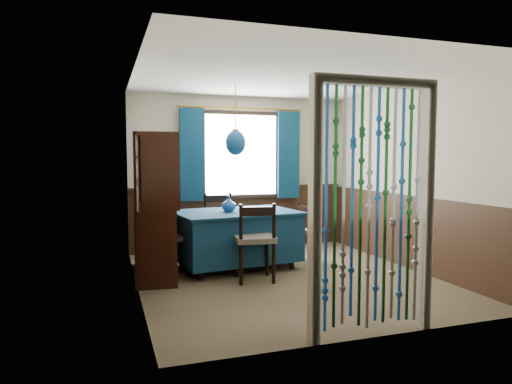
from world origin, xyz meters
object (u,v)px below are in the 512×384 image
object	(u,v)px
chair_left	(167,238)
pendant_lamp	(236,143)
chair_near	(255,240)
dining_table	(236,235)
chair_right	(296,231)
sideboard	(155,227)
bowl_shelf	(160,178)
vase_sideboard	(157,197)
vase_table	(229,205)
chair_far	(220,224)

from	to	relation	value
chair_left	pendant_lamp	distance (m)	1.56
chair_near	chair_left	distance (m)	1.18
dining_table	chair_right	xyz separation A→B (m)	(0.94, 0.12, -0.01)
chair_left	sideboard	bearing A→B (deg)	-124.55
chair_near	bowl_shelf	distance (m)	1.39
chair_right	pendant_lamp	xyz separation A→B (m)	(-0.94, -0.12, 1.27)
sideboard	vase_sideboard	size ratio (longest dim) A/B	10.29
chair_right	vase_sideboard	xyz separation A→B (m)	(-1.98, 0.10, 0.55)
chair_near	vase_table	distance (m)	0.81
sideboard	pendant_lamp	size ratio (longest dim) A/B	1.88
chair_far	chair_right	bearing A→B (deg)	149.06
vase_sideboard	chair_near	bearing A→B (deg)	-41.09
chair_right	pendant_lamp	distance (m)	1.59
dining_table	vase_sideboard	distance (m)	1.19
dining_table	chair_left	size ratio (longest dim) A/B	1.96
pendant_lamp	sideboard	bearing A→B (deg)	-178.14
vase_table	vase_sideboard	world-z (taller)	vase_sideboard
dining_table	chair_right	size ratio (longest dim) A/B	2.10
chair_near	pendant_lamp	world-z (taller)	pendant_lamp
vase_table	bowl_shelf	xyz separation A→B (m)	(-0.94, -0.23, 0.39)
chair_far	bowl_shelf	size ratio (longest dim) A/B	4.68
pendant_lamp	vase_sideboard	world-z (taller)	pendant_lamp
chair_far	vase_table	world-z (taller)	vase_table
chair_near	chair_far	bearing A→B (deg)	101.00
sideboard	vase_sideboard	distance (m)	0.45
chair_far	vase_table	bearing A→B (deg)	85.47
chair_right	sideboard	xyz separation A→B (m)	(-2.04, -0.16, 0.18)
vase_table	bowl_shelf	world-z (taller)	bowl_shelf
chair_far	chair_left	size ratio (longest dim) A/B	1.08
sideboard	vase_table	xyz separation A→B (m)	(1.00, 0.03, 0.25)
dining_table	vase_table	bearing A→B (deg)	174.00
chair_far	sideboard	xyz separation A→B (m)	(-1.06, -0.75, 0.11)
dining_table	vase_table	world-z (taller)	vase_table
chair_right	vase_table	bearing A→B (deg)	92.50
bowl_shelf	vase_sideboard	size ratio (longest dim) A/B	1.17
sideboard	bowl_shelf	bearing A→B (deg)	-67.50
dining_table	chair_right	distance (m)	0.95
pendant_lamp	chair_near	bearing A→B (deg)	-86.88
chair_near	sideboard	xyz separation A→B (m)	(-1.13, 0.68, 0.11)
chair_right	chair_far	bearing A→B (deg)	54.35
chair_right	vase_sideboard	world-z (taller)	vase_sideboard
sideboard	vase_table	world-z (taller)	sideboard
dining_table	sideboard	distance (m)	1.11
bowl_shelf	chair_near	bearing A→B (deg)	-24.24
sideboard	vase_sideboard	bearing A→B (deg)	82.26
pendant_lamp	vase_sideboard	distance (m)	1.28
vase_table	vase_sideboard	distance (m)	0.97
chair_far	vase_sideboard	world-z (taller)	vase_sideboard
chair_left	dining_table	bearing A→B (deg)	75.10
sideboard	bowl_shelf	size ratio (longest dim) A/B	8.77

